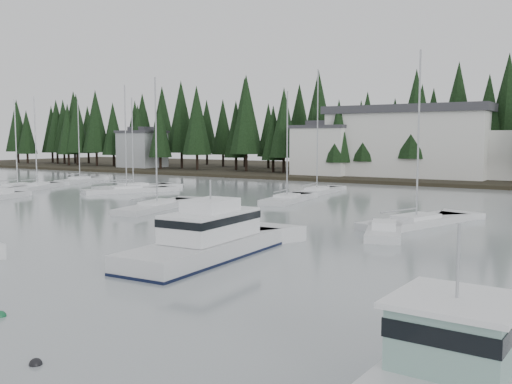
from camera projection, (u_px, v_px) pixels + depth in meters
far_shore_land at (463, 175)px, 98.87m from camera, size 240.00×54.00×1.00m
conifer_treeline at (447, 179)px, 89.60m from camera, size 200.00×22.00×20.00m
house_west at (324, 149)px, 92.83m from camera, size 9.54×7.42×8.75m
house_far_west at (142, 148)px, 116.83m from camera, size 8.48×7.42×8.25m
harbor_inn at (422, 142)px, 87.55m from camera, size 29.50×11.50×10.90m
cabin_cruiser_center at (207, 244)px, 30.43m from camera, size 3.94×11.32×4.80m
sailboat_0 at (37, 188)px, 72.47m from camera, size 6.08×9.37×12.26m
sailboat_1 at (157, 208)px, 51.55m from camera, size 4.72×11.19×12.33m
sailboat_4 at (317, 193)px, 65.76m from camera, size 3.13×10.92×14.73m
sailboat_7 at (287, 201)px, 57.48m from camera, size 3.73×8.79×11.60m
sailboat_8 at (80, 182)px, 83.57m from camera, size 4.97×8.94×12.42m
sailboat_9 at (133, 189)px, 71.45m from camera, size 5.90×10.24×11.96m
sailboat_11 at (416, 224)px, 41.98m from camera, size 6.00×10.93×13.26m
sailboat_12 at (127, 192)px, 67.37m from camera, size 6.91×10.02×13.13m
sailboat_13 at (18, 189)px, 71.36m from camera, size 5.08×10.57×11.75m
runabout_0 at (2, 197)px, 60.73m from camera, size 3.49×5.97×1.42m
runabout_1 at (384, 234)px, 37.03m from camera, size 3.92×6.42×1.42m
mooring_buoy_green at (0, 316)px, 20.37m from camera, size 0.41×0.41×0.41m
mooring_buoy_dark at (36, 365)px, 16.03m from camera, size 0.37×0.37×0.37m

